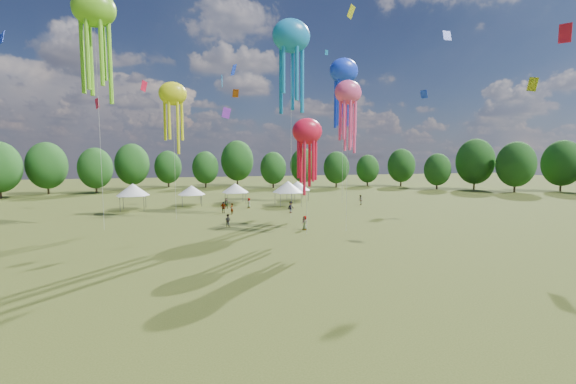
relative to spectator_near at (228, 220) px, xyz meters
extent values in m
plane|color=#384416|center=(6.07, -34.05, -0.79)|extent=(300.00, 300.00, 0.00)
imported|color=gray|center=(0.00, 0.00, 0.00)|extent=(0.98, 0.96, 1.59)
imported|color=gray|center=(5.53, 16.11, 0.05)|extent=(0.63, 0.88, 1.68)
imported|color=gray|center=(25.32, 14.30, 0.11)|extent=(1.01, 1.10, 1.81)
imported|color=gray|center=(10.73, 8.78, 0.10)|extent=(1.32, 1.13, 1.78)
imported|color=gray|center=(0.73, 11.60, 0.07)|extent=(1.04, 0.49, 1.73)
imported|color=gray|center=(1.78, 16.49, 0.07)|extent=(1.62, 0.59, 1.73)
imported|color=gray|center=(1.82, 9.92, 0.05)|extent=(0.68, 0.73, 1.68)
imported|color=gray|center=(8.53, -4.32, 0.04)|extent=(0.85, 0.96, 1.66)
cylinder|color=#47474C|center=(-14.67, 17.37, 0.34)|extent=(0.08, 0.08, 2.26)
cylinder|color=#47474C|center=(-14.67, 20.89, 0.34)|extent=(0.08, 0.08, 2.26)
cylinder|color=#47474C|center=(-11.16, 17.37, 0.34)|extent=(0.08, 0.08, 2.26)
cylinder|color=#47474C|center=(-11.16, 20.89, 0.34)|extent=(0.08, 0.08, 2.26)
cube|color=silver|center=(-12.91, 19.13, 1.52)|extent=(3.91, 3.91, 0.10)
cone|color=silver|center=(-12.91, 19.13, 2.54)|extent=(5.09, 5.09, 1.94)
cylinder|color=#47474C|center=(-5.26, 20.33, 0.14)|extent=(0.08, 0.08, 1.87)
cylinder|color=#47474C|center=(-5.26, 23.58, 0.14)|extent=(0.08, 0.08, 1.87)
cylinder|color=#47474C|center=(-2.01, 20.33, 0.14)|extent=(0.08, 0.08, 1.87)
cylinder|color=#47474C|center=(-2.01, 23.58, 0.14)|extent=(0.08, 0.08, 1.87)
cube|color=silver|center=(-3.64, 21.96, 1.12)|extent=(3.64, 3.64, 0.10)
cone|color=silver|center=(-3.64, 21.96, 1.97)|extent=(4.73, 4.73, 1.60)
cylinder|color=#47474C|center=(2.53, 21.18, 0.19)|extent=(0.08, 0.08, 1.96)
cylinder|color=#47474C|center=(2.53, 24.54, 0.19)|extent=(0.08, 0.08, 1.96)
cylinder|color=#47474C|center=(5.89, 21.18, 0.19)|extent=(0.08, 0.08, 1.96)
cylinder|color=#47474C|center=(5.89, 24.54, 0.19)|extent=(0.08, 0.08, 1.96)
cube|color=silver|center=(4.21, 22.86, 1.22)|extent=(3.76, 3.76, 0.10)
cone|color=silver|center=(4.21, 22.86, 2.11)|extent=(4.89, 4.89, 1.68)
cylinder|color=#47474C|center=(10.79, 15.24, 0.35)|extent=(0.08, 0.08, 2.29)
cylinder|color=#47474C|center=(10.79, 18.98, 0.35)|extent=(0.08, 0.08, 2.29)
cylinder|color=#47474C|center=(14.53, 15.24, 0.35)|extent=(0.08, 0.08, 2.29)
cylinder|color=#47474C|center=(14.53, 18.98, 0.35)|extent=(0.08, 0.08, 2.29)
cube|color=silver|center=(12.66, 17.11, 1.55)|extent=(4.14, 4.14, 0.10)
cone|color=silver|center=(12.66, 17.11, 2.58)|extent=(5.38, 5.38, 1.96)
cylinder|color=#47474C|center=(15.07, 22.75, 0.19)|extent=(0.08, 0.08, 1.97)
cylinder|color=#47474C|center=(15.07, 26.15, 0.19)|extent=(0.08, 0.08, 1.97)
cylinder|color=#47474C|center=(18.47, 22.75, 0.19)|extent=(0.08, 0.08, 1.97)
cylinder|color=#47474C|center=(18.47, 26.15, 0.19)|extent=(0.08, 0.08, 1.97)
cube|color=silver|center=(16.77, 24.45, 1.23)|extent=(3.80, 3.80, 0.10)
cone|color=silver|center=(16.77, 24.45, 2.12)|extent=(4.94, 4.94, 1.69)
ellipsoid|color=yellow|center=(-6.15, 7.55, 16.22)|extent=(3.67, 2.57, 3.12)
cylinder|color=beige|center=(-6.15, 7.55, 7.72)|extent=(0.03, 0.03, 17.02)
ellipsoid|color=#1784CA|center=(9.44, 4.37, 24.10)|extent=(5.26, 3.68, 4.47)
cylinder|color=beige|center=(9.44, 4.37, 11.65)|extent=(0.03, 0.03, 24.89)
ellipsoid|color=#FC4A89|center=(12.87, -6.47, 15.03)|extent=(3.15, 2.21, 2.68)
cylinder|color=beige|center=(12.87, -6.47, 7.12)|extent=(0.03, 0.03, 15.82)
ellipsoid|color=#74CD21|center=(-14.28, 2.21, 24.33)|extent=(4.71, 3.30, 4.00)
cylinder|color=beige|center=(-14.28, 2.21, 11.77)|extent=(0.03, 0.03, 25.12)
ellipsoid|color=red|center=(7.95, -6.71, 10.59)|extent=(3.35, 2.34, 2.85)
cylinder|color=beige|center=(7.95, -6.71, 4.90)|extent=(0.03, 0.03, 11.39)
ellipsoid|color=#1B3EFA|center=(23.20, 17.40, 23.15)|extent=(5.32, 3.72, 4.52)
cylinder|color=beige|center=(23.20, 17.40, 11.18)|extent=(0.03, 0.03, 23.94)
cube|color=#1B3EFA|center=(5.37, 30.97, 25.14)|extent=(1.36, 2.36, 2.43)
cube|color=#1784CA|center=(23.51, 26.49, 28.73)|extent=(0.76, 0.41, 0.94)
cube|color=purple|center=(0.48, 3.77, 13.48)|extent=(1.27, 0.23, 1.50)
cube|color=red|center=(25.53, -21.22, 18.04)|extent=(0.39, 1.41, 1.69)
cube|color=#1B3EFA|center=(31.47, 0.71, 24.97)|extent=(1.30, 0.70, 1.49)
cube|color=red|center=(-12.04, 36.38, 22.03)|extent=(1.32, 1.33, 2.16)
cube|color=yellow|center=(23.17, 14.71, 32.37)|extent=(1.81, 1.49, 2.02)
cube|color=#1B3EFA|center=(45.40, 24.76, 21.21)|extent=(1.41, 1.48, 1.74)
cube|color=#FC4A89|center=(28.07, 27.87, 21.03)|extent=(0.64, 1.80, 1.95)
cube|color=red|center=(-19.12, 27.43, 17.10)|extent=(0.94, 1.36, 1.95)
cube|color=#DD5B0D|center=(2.48, 8.96, 16.90)|extent=(0.94, 0.51, 1.21)
cube|color=yellow|center=(36.02, -9.36, 16.61)|extent=(0.12, 1.62, 1.89)
cube|color=#1B3EFA|center=(-20.38, -5.81, 18.20)|extent=(0.71, 1.18, 1.42)
cube|color=#1784CA|center=(1.39, 16.31, 19.97)|extent=(0.36, 1.99, 2.29)
cylinder|color=#38281C|center=(-41.10, 44.14, 0.89)|extent=(0.44, 0.44, 3.36)
cylinder|color=#38281C|center=(-34.61, 51.44, 0.91)|extent=(0.44, 0.44, 3.41)
ellipsoid|color=#1D4A18|center=(-34.61, 51.44, 5.81)|extent=(8.53, 8.53, 10.66)
cylinder|color=#38281C|center=(-24.53, 50.97, 0.74)|extent=(0.44, 0.44, 3.07)
ellipsoid|color=#1D4A18|center=(-24.53, 50.97, 5.15)|extent=(7.66, 7.66, 9.58)
cylinder|color=#38281C|center=(-17.44, 59.29, 0.92)|extent=(0.44, 0.44, 3.43)
ellipsoid|color=#1D4A18|center=(-17.44, 59.29, 5.86)|extent=(8.58, 8.58, 10.73)
cylinder|color=#38281C|center=(-8.69, 64.91, 0.68)|extent=(0.44, 0.44, 2.95)
ellipsoid|color=#1D4A18|center=(-8.69, 64.91, 4.91)|extent=(7.37, 7.37, 9.21)
cylinder|color=#38281C|center=(1.37, 61.01, 0.65)|extent=(0.44, 0.44, 2.89)
ellipsoid|color=#1D4A18|center=(1.37, 61.01, 4.81)|extent=(7.23, 7.23, 9.04)
cylinder|color=#38281C|center=(10.98, 65.44, 1.13)|extent=(0.44, 0.44, 3.84)
ellipsoid|color=#1D4A18|center=(10.98, 65.44, 6.64)|extent=(9.60, 9.60, 11.99)
cylinder|color=#38281C|center=(19.26, 54.39, 0.63)|extent=(0.44, 0.44, 2.84)
ellipsoid|color=#1D4A18|center=(19.26, 54.39, 4.72)|extent=(7.11, 7.11, 8.89)
cylinder|color=#38281C|center=(29.00, 56.99, 0.79)|extent=(0.44, 0.44, 3.16)
ellipsoid|color=#1D4A18|center=(29.00, 56.99, 5.33)|extent=(7.91, 7.91, 9.88)
cylinder|color=#38281C|center=(36.76, 51.24, 0.65)|extent=(0.44, 0.44, 2.88)
ellipsoid|color=#1D4A18|center=(36.76, 51.24, 4.79)|extent=(7.21, 7.21, 9.01)
cylinder|color=#38281C|center=(47.58, 53.19, 0.52)|extent=(0.44, 0.44, 2.63)
ellipsoid|color=#1D4A18|center=(47.58, 53.19, 4.30)|extent=(6.57, 6.57, 8.22)
cylinder|color=#38281C|center=(56.58, 49.68, 0.77)|extent=(0.44, 0.44, 3.13)
ellipsoid|color=#1D4A18|center=(56.58, 49.68, 5.26)|extent=(7.81, 7.81, 9.77)
cylinder|color=#38281C|center=(59.71, 37.76, 0.57)|extent=(0.44, 0.44, 2.72)
ellipsoid|color=#1D4A18|center=(59.71, 37.76, 4.47)|extent=(6.80, 6.80, 8.50)
cylinder|color=#38281C|center=(69.03, 34.87, 1.11)|extent=(0.44, 0.44, 3.81)
ellipsoid|color=#1D4A18|center=(69.03, 34.87, 6.59)|extent=(9.52, 9.52, 11.90)
cylinder|color=#38281C|center=(72.64, 25.75, 0.96)|extent=(0.44, 0.44, 3.51)
ellipsoid|color=#1D4A18|center=(72.64, 25.75, 6.01)|extent=(8.78, 8.78, 10.97)
cylinder|color=#38281C|center=(85.46, 24.22, 1.03)|extent=(0.44, 0.44, 3.64)
ellipsoid|color=#1D4A18|center=(85.46, 24.22, 6.26)|extent=(9.10, 9.10, 11.37)
camera|label=1|loc=(-5.50, -45.53, 7.83)|focal=23.24mm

